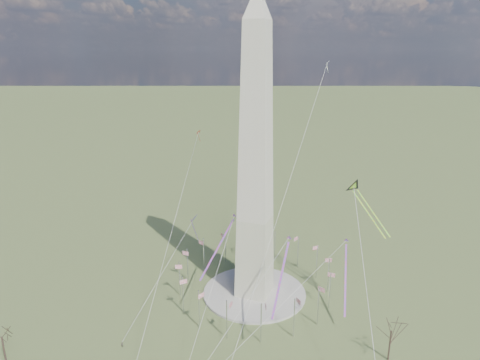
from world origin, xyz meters
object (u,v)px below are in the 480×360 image
(washington_monument, at_px, (256,162))
(kite_delta_black, at_px, (356,190))
(person_west, at_px, (122,345))
(tree_near, at_px, (392,329))

(washington_monument, xyz_separation_m, kite_delta_black, (31.10, 7.11, -7.95))
(person_west, bearing_deg, washington_monument, -122.63)
(washington_monument, height_order, kite_delta_black, washington_monument)
(washington_monument, distance_m, tree_near, 62.17)
(person_west, bearing_deg, tree_near, -162.41)
(tree_near, bearing_deg, washington_monument, 157.28)
(washington_monument, height_order, person_west, washington_monument)
(washington_monument, distance_m, kite_delta_black, 32.88)
(washington_monument, bearing_deg, kite_delta_black, 12.87)
(tree_near, height_order, person_west, tree_near)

